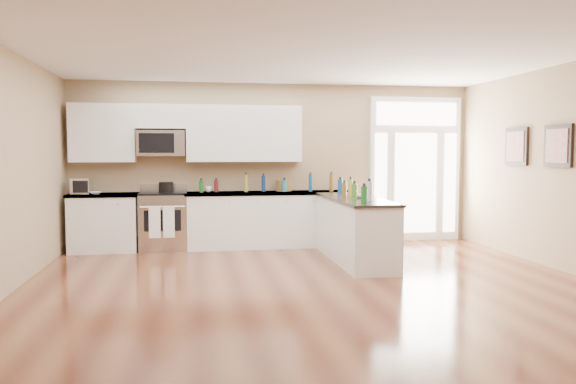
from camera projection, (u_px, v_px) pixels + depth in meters
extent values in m
plane|color=#532617|center=(329.00, 304.00, 5.98)|extent=(8.00, 8.00, 0.00)
plane|color=tan|center=(276.00, 164.00, 9.82)|extent=(7.00, 0.00, 7.00)
plane|color=white|center=(331.00, 37.00, 5.78)|extent=(8.00, 8.00, 0.00)
cube|color=silver|center=(104.00, 224.00, 9.11)|extent=(1.06, 0.62, 0.90)
cube|color=black|center=(105.00, 248.00, 9.14)|extent=(1.02, 0.52, 0.10)
cube|color=black|center=(103.00, 195.00, 9.08)|extent=(1.10, 0.66, 0.04)
cube|color=silver|center=(270.00, 220.00, 9.56)|extent=(2.81, 0.62, 0.90)
cube|color=black|center=(270.00, 244.00, 9.59)|extent=(2.77, 0.52, 0.10)
cube|color=black|center=(270.00, 193.00, 9.52)|extent=(2.85, 0.66, 0.04)
cube|color=silver|center=(355.00, 231.00, 8.31)|extent=(0.65, 2.28, 0.90)
cube|color=black|center=(354.00, 257.00, 8.33)|extent=(0.61, 2.18, 0.10)
cube|color=black|center=(355.00, 199.00, 8.27)|extent=(0.69, 2.32, 0.04)
cube|color=silver|center=(103.00, 133.00, 9.15)|extent=(1.04, 0.33, 0.95)
cube|color=silver|center=(244.00, 134.00, 9.53)|extent=(1.94, 0.33, 0.95)
cube|color=silver|center=(161.00, 117.00, 9.28)|extent=(0.82, 0.33, 0.40)
cube|color=silver|center=(161.00, 143.00, 9.28)|extent=(0.78, 0.40, 0.42)
cube|color=black|center=(157.00, 143.00, 9.07)|extent=(0.56, 0.01, 0.32)
cube|color=white|center=(415.00, 169.00, 10.20)|extent=(1.70, 0.08, 2.60)
cube|color=white|center=(416.00, 183.00, 10.17)|extent=(0.78, 0.02, 1.80)
cube|color=white|center=(381.00, 183.00, 10.06)|extent=(0.22, 0.02, 1.80)
cube|color=white|center=(450.00, 183.00, 10.28)|extent=(0.22, 0.02, 1.80)
cube|color=white|center=(417.00, 114.00, 10.08)|extent=(1.50, 0.02, 0.40)
cube|color=black|center=(517.00, 146.00, 8.59)|extent=(0.04, 0.58, 0.58)
cube|color=#9A3D5B|center=(515.00, 146.00, 8.59)|extent=(0.01, 0.46, 0.46)
cube|color=black|center=(558.00, 146.00, 7.61)|extent=(0.04, 0.58, 0.58)
cube|color=#9A3D5B|center=(556.00, 146.00, 7.60)|extent=(0.01, 0.46, 0.46)
cube|color=silver|center=(164.00, 222.00, 9.27)|extent=(0.77, 0.63, 0.92)
cube|color=black|center=(163.00, 193.00, 9.23)|extent=(0.77, 0.60, 0.03)
cube|color=silver|center=(164.00, 188.00, 9.52)|extent=(0.77, 0.04, 0.14)
cube|color=black|center=(163.00, 221.00, 8.95)|extent=(0.58, 0.01, 0.34)
cylinder|color=silver|center=(162.00, 207.00, 8.91)|extent=(0.70, 0.02, 0.02)
cube|color=white|center=(155.00, 222.00, 8.90)|extent=(0.18, 0.02, 0.50)
cube|color=white|center=(169.00, 222.00, 8.93)|extent=(0.18, 0.02, 0.50)
cylinder|color=black|center=(166.00, 187.00, 9.25)|extent=(0.30, 0.30, 0.19)
cube|color=silver|center=(82.00, 186.00, 8.97)|extent=(0.33, 0.28, 0.26)
cube|color=brown|center=(284.00, 186.00, 9.68)|extent=(0.27, 0.24, 0.19)
imported|color=white|center=(96.00, 193.00, 8.93)|extent=(0.20, 0.20, 0.04)
imported|color=white|center=(360.00, 196.00, 8.24)|extent=(0.20, 0.20, 0.06)
imported|color=white|center=(208.00, 189.00, 9.47)|extent=(0.15, 0.15, 0.09)
cylinder|color=#19591E|center=(364.00, 195.00, 7.42)|extent=(0.09, 0.09, 0.22)
cylinder|color=navy|center=(340.00, 187.00, 9.01)|extent=(0.08, 0.08, 0.24)
cylinder|color=brown|center=(331.00, 183.00, 9.59)|extent=(0.07, 0.07, 0.30)
cylinder|color=olive|center=(246.00, 183.00, 9.49)|extent=(0.06, 0.06, 0.29)
cylinder|color=#26727F|center=(284.00, 186.00, 9.54)|extent=(0.08, 0.08, 0.20)
cylinder|color=#591919|center=(216.00, 186.00, 9.45)|extent=(0.07, 0.07, 0.20)
cylinder|color=#B2B2B7|center=(369.00, 191.00, 7.74)|extent=(0.08, 0.08, 0.27)
cylinder|color=navy|center=(264.00, 184.00, 9.56)|extent=(0.07, 0.07, 0.27)
cylinder|color=#3F7226|center=(354.00, 191.00, 8.07)|extent=(0.08, 0.08, 0.22)
cylinder|color=#19591E|center=(201.00, 187.00, 9.34)|extent=(0.07, 0.07, 0.20)
cylinder|color=navy|center=(311.00, 183.00, 9.60)|extent=(0.06, 0.06, 0.29)
cylinder|color=brown|center=(344.00, 189.00, 8.71)|extent=(0.08, 0.08, 0.20)
cylinder|color=olive|center=(351.00, 188.00, 8.36)|extent=(0.07, 0.07, 0.27)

